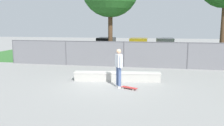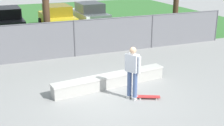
# 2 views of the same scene
# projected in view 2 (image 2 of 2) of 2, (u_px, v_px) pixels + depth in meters

# --- Properties ---
(ground_plane) EXTENTS (80.00, 80.00, 0.00)m
(ground_plane) POSITION_uv_depth(u_px,v_px,m) (112.00, 95.00, 10.55)
(ground_plane) COLOR gray
(grass_strip) EXTENTS (28.96, 20.00, 0.02)m
(grass_strip) POSITION_uv_depth(u_px,v_px,m) (41.00, 20.00, 23.89)
(grass_strip) COLOR #336B2D
(grass_strip) RESTS_ON ground
(concrete_ledge) EXTENTS (4.52, 1.02, 0.48)m
(concrete_ledge) POSITION_uv_depth(u_px,v_px,m) (111.00, 80.00, 11.18)
(concrete_ledge) COLOR #A8A59E
(concrete_ledge) RESTS_ON ground
(skateboarder) EXTENTS (0.42, 0.52, 1.82)m
(skateboarder) POSITION_uv_depth(u_px,v_px,m) (133.00, 71.00, 9.93)
(skateboarder) COLOR beige
(skateboarder) RESTS_ON ground
(skateboard) EXTENTS (0.81, 0.52, 0.09)m
(skateboard) POSITION_uv_depth(u_px,v_px,m) (148.00, 97.00, 10.23)
(skateboard) COLOR red
(skateboard) RESTS_ON ground
(chainlink_fence) EXTENTS (17.03, 0.07, 1.78)m
(chainlink_fence) POSITION_uv_depth(u_px,v_px,m) (74.00, 37.00, 14.52)
(chainlink_fence) COLOR #4C4C51
(chainlink_fence) RESTS_ON ground
(car_black) EXTENTS (2.08, 4.23, 1.66)m
(car_black) POSITION_uv_depth(u_px,v_px,m) (7.00, 20.00, 19.48)
(car_black) COLOR black
(car_black) RESTS_ON ground
(car_yellow) EXTENTS (2.08, 4.23, 1.66)m
(car_yellow) POSITION_uv_depth(u_px,v_px,m) (57.00, 17.00, 20.41)
(car_yellow) COLOR gold
(car_yellow) RESTS_ON ground
(car_white) EXTENTS (2.08, 4.23, 1.66)m
(car_white) POSITION_uv_depth(u_px,v_px,m) (89.00, 14.00, 21.66)
(car_white) COLOR silver
(car_white) RESTS_ON ground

